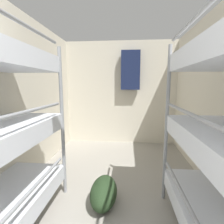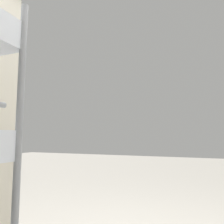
{
  "view_description": "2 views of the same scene",
  "coord_description": "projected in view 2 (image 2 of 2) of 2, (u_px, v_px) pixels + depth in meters",
  "views": [
    {
      "loc": [
        0.18,
        0.26,
        1.44
      ],
      "look_at": [
        -0.1,
        3.29,
        0.97
      ],
      "focal_mm": 28.0,
      "sensor_mm": 36.0,
      "label": 1
    },
    {
      "loc": [
        -0.37,
        1.6,
        1.05
      ],
      "look_at": [
        0.05,
        0.54,
        1.18
      ],
      "focal_mm": 35.0,
      "sensor_mm": 36.0,
      "label": 2
    }
  ],
  "objects": []
}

